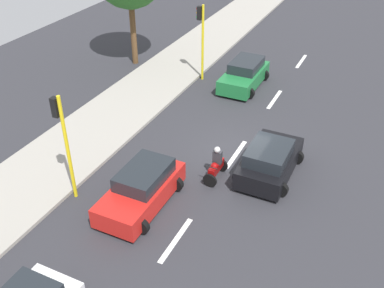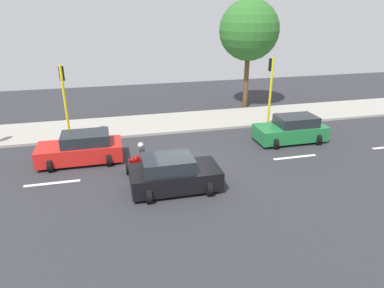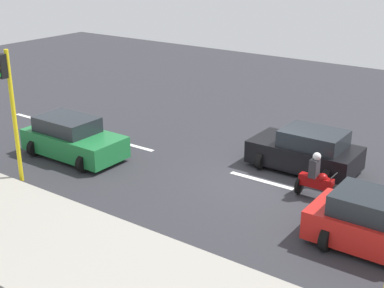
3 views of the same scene
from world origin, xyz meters
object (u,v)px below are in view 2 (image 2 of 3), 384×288
motorcycle (140,160)px  traffic_light_midblock (64,94)px  car_red (81,149)px  street_tree_center (249,30)px  car_black (173,174)px  traffic_light_corner (271,83)px  car_green (291,130)px

motorcycle → traffic_light_midblock: bearing=36.9°
motorcycle → car_red: bearing=54.5°
motorcycle → street_tree_center: street_tree_center is taller
car_black → traffic_light_corner: size_ratio=0.85×
car_red → car_black: bearing=-134.4°
motorcycle → street_tree_center: size_ratio=0.19×
traffic_light_corner → car_red: bearing=103.5°
car_green → car_red: (-0.06, 11.68, 0.00)m
car_red → traffic_light_midblock: size_ratio=0.92×
car_red → street_tree_center: (7.62, -11.86, 5.00)m
motorcycle → traffic_light_midblock: (4.70, 3.53, 2.29)m
car_red → motorcycle: motorcycle is taller
car_green → traffic_light_corner: (2.68, 0.22, 2.22)m
motorcycle → traffic_light_corner: traffic_light_corner is taller
car_red → street_tree_center: bearing=-57.3°
car_red → street_tree_center: size_ratio=0.52×
car_green → traffic_light_midblock: traffic_light_midblock is taller
car_green → car_red: bearing=90.3°
car_black → motorcycle: bearing=32.5°
car_black → motorcycle: 2.28m
car_black → street_tree_center: (11.50, -7.90, 5.00)m
car_black → traffic_light_corner: 10.24m
car_black → traffic_light_midblock: traffic_light_midblock is taller
car_red → traffic_light_corner: bearing=-76.5°
car_red → traffic_light_corner: (2.74, -11.46, 2.22)m
car_green → traffic_light_midblock: bearing=77.9°
motorcycle → car_black: bearing=-147.5°
street_tree_center → car_red: bearing=122.7°
car_black → traffic_light_corner: bearing=-48.6°
car_black → traffic_light_midblock: 8.44m
traffic_light_midblock → street_tree_center: size_ratio=0.57×
traffic_light_corner → traffic_light_midblock: (0.00, 12.24, 0.00)m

